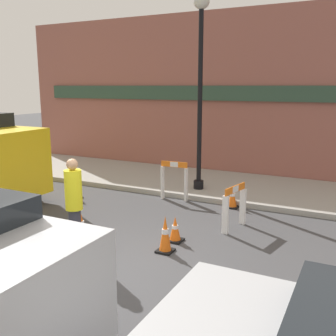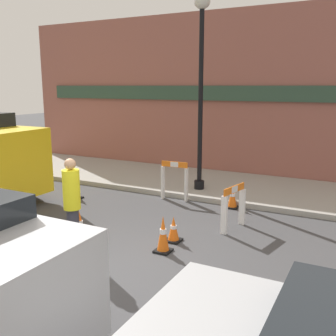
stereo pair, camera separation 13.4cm
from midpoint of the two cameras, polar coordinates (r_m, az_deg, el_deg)
ground_plane at (r=6.86m, az=-9.92°, el=-14.64°), size 60.00×60.00×0.00m
sidewalk_slab at (r=12.08m, az=7.89°, el=-2.52°), size 18.00×3.43×0.14m
storefront_facade at (r=13.42m, az=10.76°, el=10.40°), size 18.00×0.22×5.50m
streetlamp_post at (r=11.01m, az=4.37°, el=14.43°), size 0.44×0.44×5.32m
barricade_0 at (r=10.59m, az=0.53°, el=-1.71°), size 0.75×0.18×1.06m
barricade_1 at (r=9.33m, az=-14.07°, el=-3.73°), size 0.68×0.76×1.09m
barricade_2 at (r=8.57m, az=9.19°, el=-5.42°), size 0.30×0.83×0.97m
traffic_cone_0 at (r=7.38m, az=-0.93°, el=-9.64°), size 0.30×0.30×0.70m
traffic_cone_1 at (r=11.05m, az=-13.66°, el=-2.94°), size 0.30×0.30×0.59m
traffic_cone_2 at (r=8.24m, az=-12.96°, el=-8.11°), size 0.30×0.30×0.56m
traffic_cone_3 at (r=10.10m, az=8.96°, el=-4.16°), size 0.30×0.30×0.59m
traffic_cone_4 at (r=7.89m, az=0.55°, el=-8.92°), size 0.30×0.30×0.51m
person_worker at (r=7.28m, az=-13.99°, el=-4.99°), size 0.32×0.32×1.79m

